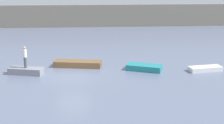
{
  "coord_description": "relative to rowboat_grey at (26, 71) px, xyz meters",
  "views": [
    {
      "loc": [
        1.44,
        -24.41,
        7.72
      ],
      "look_at": [
        3.15,
        1.23,
        0.63
      ],
      "focal_mm": 52.21,
      "sensor_mm": 36.0,
      "label": 1
    }
  ],
  "objects": [
    {
      "name": "rowboat_teal",
      "position": [
        9.43,
        0.45,
        -0.03
      ],
      "size": [
        3.06,
        2.16,
        0.47
      ],
      "primitive_type": "cube",
      "rotation": [
        0.0,
        0.0,
        -0.38
      ],
      "color": "teal",
      "rests_on": "ground_plane"
    },
    {
      "name": "embankment_wall",
      "position": [
        3.68,
        23.02,
        1.35
      ],
      "size": [
        80.0,
        1.2,
        3.22
      ],
      "primitive_type": "cube",
      "color": "gray",
      "rests_on": "ground_plane"
    },
    {
      "name": "ground_plane",
      "position": [
        3.68,
        -0.37,
        -0.26
      ],
      "size": [
        120.0,
        120.0,
        0.0
      ],
      "primitive_type": "plane",
      "color": "slate"
    },
    {
      "name": "rowboat_white",
      "position": [
        14.35,
        -0.06,
        -0.08
      ],
      "size": [
        2.81,
        1.38,
        0.36
      ],
      "primitive_type": "cube",
      "rotation": [
        0.0,
        0.0,
        0.16
      ],
      "color": "white",
      "rests_on": "ground_plane"
    },
    {
      "name": "person_white_shirt",
      "position": [
        0.0,
        0.0,
        1.22
      ],
      "size": [
        0.32,
        0.32,
        1.72
      ],
      "color": "#4C4C56",
      "rests_on": "rowboat_grey"
    },
    {
      "name": "rowboat_grey",
      "position": [
        0.0,
        0.0,
        0.0
      ],
      "size": [
        2.83,
        1.54,
        0.52
      ],
      "primitive_type": "cube",
      "rotation": [
        0.0,
        0.0,
        -0.24
      ],
      "color": "gray",
      "rests_on": "ground_plane"
    },
    {
      "name": "rowboat_brown",
      "position": [
        3.98,
        1.82,
        -0.0
      ],
      "size": [
        4.11,
        1.81,
        0.51
      ],
      "primitive_type": "cube",
      "rotation": [
        0.0,
        0.0,
        -0.17
      ],
      "color": "brown",
      "rests_on": "ground_plane"
    }
  ]
}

